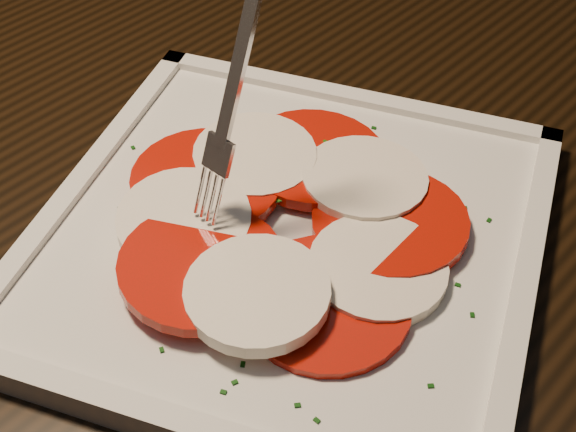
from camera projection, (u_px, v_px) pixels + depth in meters
table at (225, 259)px, 0.66m from camera, size 1.27×0.91×0.75m
plate at (288, 240)px, 0.53m from camera, size 0.40×0.40×0.01m
caprese_salad at (288, 221)px, 0.52m from camera, size 0.28×0.25×0.03m
fork at (246, 75)px, 0.46m from camera, size 0.03×0.07×0.17m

